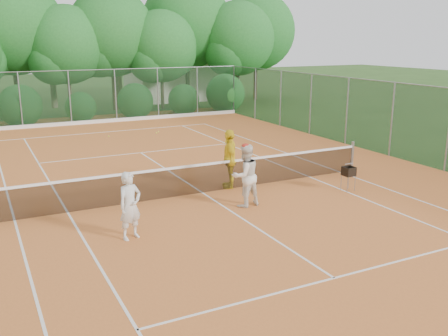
# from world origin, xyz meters

# --- Properties ---
(ground) EXTENTS (120.00, 120.00, 0.00)m
(ground) POSITION_xyz_m (0.00, 0.00, 0.00)
(ground) COLOR #294A1A
(ground) RESTS_ON ground
(clay_court) EXTENTS (18.00, 36.00, 0.02)m
(clay_court) POSITION_xyz_m (0.00, 0.00, 0.01)
(clay_court) COLOR orange
(clay_court) RESTS_ON ground
(club_building) EXTENTS (8.00, 5.00, 3.00)m
(club_building) POSITION_xyz_m (9.00, 24.00, 1.50)
(club_building) COLOR beige
(club_building) RESTS_ON ground
(tennis_net) EXTENTS (11.97, 0.10, 1.10)m
(tennis_net) POSITION_xyz_m (0.00, 0.00, 0.53)
(tennis_net) COLOR gray
(tennis_net) RESTS_ON clay_court
(player_white) EXTENTS (0.70, 0.57, 1.66)m
(player_white) POSITION_xyz_m (-3.05, -2.53, 0.85)
(player_white) COLOR silver
(player_white) RESTS_ON clay_court
(player_center_grp) EXTENTS (0.97, 0.81, 1.85)m
(player_center_grp) POSITION_xyz_m (0.58, -1.64, 0.93)
(player_center_grp) COLOR white
(player_center_grp) RESTS_ON clay_court
(player_yellow) EXTENTS (0.85, 1.21, 1.91)m
(player_yellow) POSITION_xyz_m (1.04, 0.20, 0.97)
(player_yellow) COLOR yellow
(player_yellow) RESTS_ON clay_court
(ball_hopper) EXTENTS (0.34, 0.34, 0.77)m
(ball_hopper) POSITION_xyz_m (4.25, -1.79, 0.63)
(ball_hopper) COLOR gray
(ball_hopper) RESTS_ON clay_court
(stray_ball_a) EXTENTS (0.07, 0.07, 0.07)m
(stray_ball_a) POSITION_xyz_m (-0.34, 10.49, 0.05)
(stray_ball_a) COLOR yellow
(stray_ball_a) RESTS_ON clay_court
(stray_ball_b) EXTENTS (0.07, 0.07, 0.07)m
(stray_ball_b) POSITION_xyz_m (2.27, 10.56, 0.05)
(stray_ball_b) COLOR #D4E334
(stray_ball_b) RESTS_ON clay_court
(stray_ball_c) EXTENTS (0.07, 0.07, 0.07)m
(stray_ball_c) POSITION_xyz_m (2.07, 10.31, 0.05)
(stray_ball_c) COLOR #DAEC36
(stray_ball_c) RESTS_ON clay_court
(court_markings) EXTENTS (11.03, 23.83, 0.01)m
(court_markings) POSITION_xyz_m (0.00, 0.00, 0.02)
(court_markings) COLOR white
(court_markings) RESTS_ON clay_court
(fence_back) EXTENTS (18.07, 0.07, 3.00)m
(fence_back) POSITION_xyz_m (0.00, 15.00, 1.52)
(fence_back) COLOR #19381E
(fence_back) RESTS_ON clay_court
(tropical_treeline) EXTENTS (32.10, 8.49, 15.03)m
(tropical_treeline) POSITION_xyz_m (1.43, 20.22, 5.11)
(tropical_treeline) COLOR brown
(tropical_treeline) RESTS_ON ground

